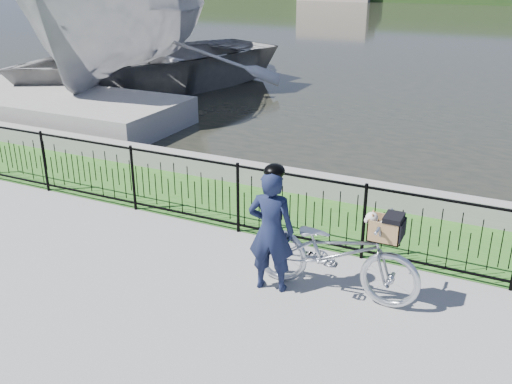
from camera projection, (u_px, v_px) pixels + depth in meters
The scene contains 10 objects.
ground at pixel (250, 296), 7.30m from camera, with size 120.00×120.00×0.00m, color gray.
grass_strip at pixel (319, 219), 9.47m from camera, with size 60.00×2.00×0.01m, color #306720.
water at pixel (489, 32), 34.84m from camera, with size 120.00×120.00×0.00m, color black.
quay_wall at pixel (339, 188), 10.23m from camera, with size 60.00×0.30×0.40m, color gray.
fence at pixel (298, 209), 8.42m from camera, with size 14.00×0.06×1.15m, color black, non-canonical shape.
dock at pixel (15, 103), 15.80m from camera, with size 10.00×3.00×0.70m, color gray.
bicycle_rig at pixel (335, 252), 7.17m from camera, with size 2.20×0.77×1.24m.
cyclist at pixel (271, 229), 7.17m from camera, with size 0.66×0.49×1.71m.
boat_near at pixel (126, 19), 18.09m from camera, with size 7.41×12.15×6.20m.
boat_far at pixel (144, 61), 18.70m from camera, with size 9.91×11.23×1.93m.
Camera 1 is at (2.80, -5.61, 3.97)m, focal length 40.00 mm.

